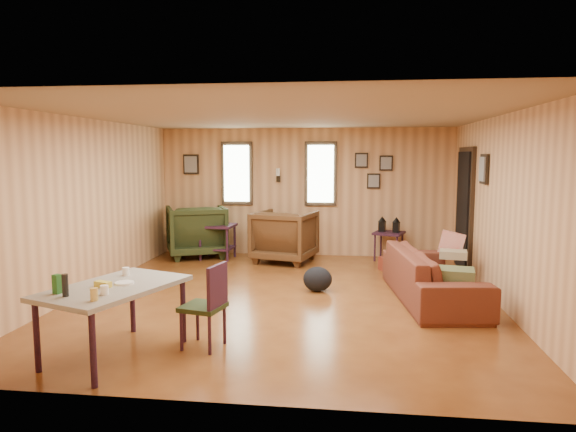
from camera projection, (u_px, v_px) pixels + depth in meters
The scene contains 11 objects.
room at pixel (299, 206), 6.99m from camera, with size 5.54×6.04×2.44m.
sofa at pixel (432, 267), 6.70m from camera, with size 2.26×0.66×0.88m, color #612B1B.
recliner_brown at pixel (285, 234), 9.12m from camera, with size 0.99×0.92×1.02m, color #4E3017.
recliner_green at pixel (196, 228), 9.59m from camera, with size 1.04×0.97×1.07m, color #283116.
end_table at pixel (218, 235), 9.40m from camera, with size 0.65×0.60×0.78m.
side_table at pixel (389, 231), 9.25m from camera, with size 0.63×0.63×0.80m.
cooler at pixel (389, 264), 8.49m from camera, with size 0.37×0.32×0.22m.
backpack at pixel (318, 279), 7.15m from camera, with size 0.41×0.31×0.35m.
sofa_pillows at pixel (453, 260), 6.78m from camera, with size 0.73×1.95×0.40m.
dining_table at pixel (113, 292), 4.78m from camera, with size 1.21×1.53×0.88m.
dining_chair at pixel (209, 301), 5.01m from camera, with size 0.46×0.46×0.84m.
Camera 1 is at (0.87, -6.65, 1.89)m, focal length 32.00 mm.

